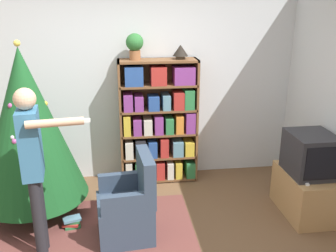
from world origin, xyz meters
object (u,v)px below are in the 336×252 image
at_px(armchair, 129,208).
at_px(table_lamp, 180,51).
at_px(television, 310,154).
at_px(bookshelf, 159,124).
at_px(christmas_tree, 27,126).
at_px(standing_person, 33,161).
at_px(potted_plant, 135,45).

distance_m(armchair, table_lamp, 2.09).
distance_m(television, armchair, 2.11).
distance_m(bookshelf, armchair, 1.45).
bearing_deg(armchair, bookshelf, 155.01).
bearing_deg(bookshelf, christmas_tree, -156.74).
distance_m(armchair, standing_person, 1.11).
distance_m(bookshelf, potted_plant, 1.10).
xyz_separation_m(christmas_tree, potted_plant, (1.24, 0.67, 0.79)).
bearing_deg(table_lamp, standing_person, -136.99).
height_order(standing_person, table_lamp, table_lamp).
bearing_deg(table_lamp, bookshelf, -177.68).
bearing_deg(bookshelf, potted_plant, 177.83).
bearing_deg(potted_plant, standing_person, -124.32).
bearing_deg(standing_person, television, 89.95).
relative_size(television, armchair, 0.60).
bearing_deg(television, bookshelf, 145.28).
xyz_separation_m(bookshelf, armchair, (-0.46, -1.29, -0.49)).
height_order(christmas_tree, standing_person, christmas_tree).
bearing_deg(standing_person, table_lamp, 125.62).
xyz_separation_m(potted_plant, table_lamp, (0.58, -0.00, -0.09)).
bearing_deg(christmas_tree, television, -8.03).
distance_m(standing_person, potted_plant, 2.00).
height_order(christmas_tree, armchair, christmas_tree).
distance_m(television, christmas_tree, 3.18).
xyz_separation_m(christmas_tree, armchair, (1.07, -0.62, -0.75)).
bearing_deg(potted_plant, television, -30.50).
relative_size(armchair, standing_person, 0.55).
bearing_deg(bookshelf, television, -34.72).
relative_size(bookshelf, armchair, 1.82).
height_order(bookshelf, potted_plant, potted_plant).
relative_size(standing_person, table_lamp, 8.41).
relative_size(bookshelf, television, 3.06).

